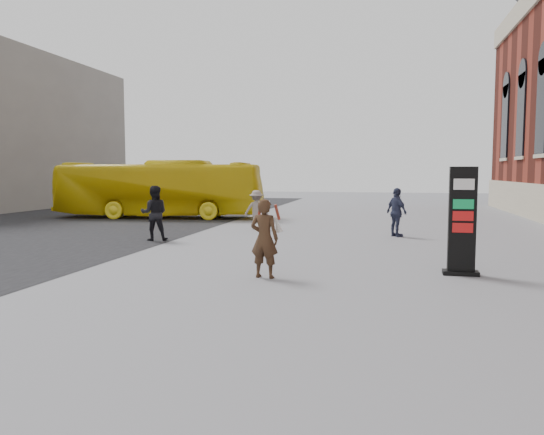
% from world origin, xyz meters
% --- Properties ---
extents(ground, '(100.00, 100.00, 0.00)m').
position_xyz_m(ground, '(0.00, 0.00, 0.00)').
color(ground, '#9E9EA3').
extents(info_pylon, '(0.82, 0.42, 2.52)m').
position_xyz_m(info_pylon, '(3.99, 1.12, 1.26)').
color(info_pylon, black).
rests_on(info_pylon, ground).
extents(woman, '(0.74, 0.69, 1.80)m').
position_xyz_m(woman, '(-0.43, -0.16, 0.92)').
color(woman, '#332315').
rests_on(woman, ground).
extents(bus, '(10.86, 3.59, 2.97)m').
position_xyz_m(bus, '(-9.23, 13.93, 1.48)').
color(bus, yellow).
rests_on(bus, road).
extents(pedestrian_a, '(1.12, 1.00, 1.92)m').
position_xyz_m(pedestrian_a, '(-5.64, 5.36, 0.96)').
color(pedestrian_a, black).
rests_on(pedestrian_a, ground).
extents(pedestrian_b, '(1.05, 0.61, 1.62)m').
position_xyz_m(pedestrian_b, '(-3.04, 9.71, 0.81)').
color(pedestrian_b, gray).
rests_on(pedestrian_b, ground).
extents(pedestrian_c, '(0.99, 1.11, 1.81)m').
position_xyz_m(pedestrian_c, '(2.65, 8.26, 0.90)').
color(pedestrian_c, '#313753').
rests_on(pedestrian_c, ground).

